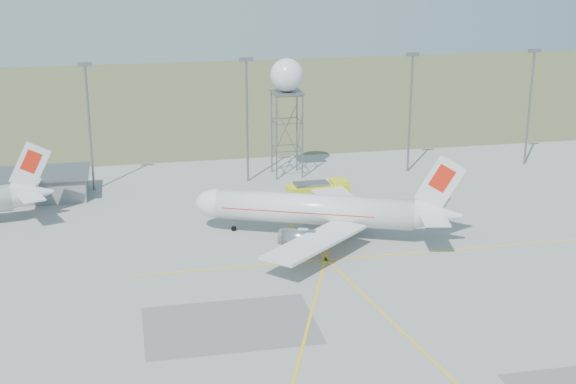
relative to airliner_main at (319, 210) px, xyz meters
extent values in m
plane|color=#A3A49E|center=(4.69, -38.29, -3.78)|extent=(400.00, 400.00, 0.00)
cube|color=#4D5F34|center=(4.69, 101.71, -3.77)|extent=(400.00, 120.00, 0.03)
cube|color=gray|center=(-40.31, 25.71, -1.98)|extent=(18.00, 9.00, 3.60)
cube|color=slate|center=(-40.31, 25.71, -0.03)|extent=(19.00, 10.00, 0.30)
cylinder|color=slate|center=(-30.31, 27.71, 6.22)|extent=(0.36, 0.36, 20.00)
cube|color=slate|center=(-30.31, 27.71, 16.42)|extent=(2.20, 0.50, 0.60)
cylinder|color=slate|center=(-5.31, 27.71, 6.22)|extent=(0.36, 0.36, 20.00)
cube|color=slate|center=(-5.31, 27.71, 16.42)|extent=(2.20, 0.50, 0.60)
cylinder|color=slate|center=(22.69, 27.71, 6.22)|extent=(0.36, 0.36, 20.00)
cube|color=slate|center=(22.69, 27.71, 16.42)|extent=(2.20, 0.50, 0.60)
cylinder|color=slate|center=(44.69, 27.71, 6.22)|extent=(0.36, 0.36, 20.00)
cube|color=slate|center=(44.69, 27.71, 16.42)|extent=(2.20, 0.50, 0.60)
cylinder|color=silver|center=(-0.58, 0.24, 0.11)|extent=(26.16, 13.97, 4.10)
ellipsoid|color=silver|center=(-12.87, 5.33, 0.11)|extent=(7.62, 6.29, 4.10)
cube|color=black|center=(-14.01, 5.80, 0.72)|extent=(2.30, 2.67, 1.00)
cone|color=silver|center=(14.56, -6.03, 0.41)|extent=(7.24, 6.13, 4.10)
cube|color=silver|center=(14.56, -6.03, 4.71)|extent=(6.18, 2.79, 7.70)
cube|color=red|center=(14.75, -6.11, 5.43)|extent=(3.39, 1.67, 3.95)
cube|color=silver|center=(15.34, -2.81, 0.93)|extent=(5.18, 6.46, 0.18)
cube|color=silver|center=(12.84, -8.86, 0.93)|extent=(5.18, 6.46, 0.18)
cube|color=silver|center=(4.37, 8.17, -0.92)|extent=(5.91, 16.65, 0.37)
cube|color=silver|center=(-2.68, -8.86, -0.92)|extent=(15.53, 14.54, 0.37)
cylinder|color=slate|center=(0.75, 6.12, -1.84)|extent=(4.87, 3.82, 2.36)
cylinder|color=slate|center=(-3.79, -4.86, -1.84)|extent=(4.87, 3.82, 2.36)
cube|color=red|center=(-2.47, 1.02, 0.21)|extent=(20.50, 11.66, 0.12)
cylinder|color=black|center=(-10.98, 4.55, -3.32)|extent=(0.94, 0.94, 0.92)
cube|color=black|center=(1.32, -0.55, -3.32)|extent=(3.30, 6.07, 0.92)
cylinder|color=slate|center=(1.32, -0.55, -2.86)|extent=(0.32, 0.32, 1.84)
cone|color=silver|center=(-38.32, 15.13, 0.15)|extent=(6.24, 4.61, 3.84)
cube|color=silver|center=(-38.32, 15.13, 4.18)|extent=(6.13, 1.15, 7.22)
cube|color=red|center=(-38.13, 15.16, 4.85)|extent=(3.32, 0.79, 3.70)
cube|color=silver|center=(-39.23, 18.11, 0.63)|extent=(3.78, 5.65, 0.17)
cube|color=silver|center=(-38.37, 12.03, 0.63)|extent=(3.78, 5.65, 0.17)
cylinder|color=slate|center=(-0.48, 27.48, 3.36)|extent=(0.26, 0.26, 14.28)
cylinder|color=slate|center=(3.91, 27.48, 3.36)|extent=(0.26, 0.26, 14.28)
cylinder|color=slate|center=(3.91, 31.87, 3.36)|extent=(0.26, 0.26, 14.28)
cylinder|color=slate|center=(-0.48, 31.87, 3.36)|extent=(0.26, 0.26, 14.28)
cube|color=slate|center=(1.72, 29.68, 10.50)|extent=(4.99, 4.99, 0.27)
sphere|color=silver|center=(1.72, 29.68, 13.35)|extent=(5.49, 5.49, 5.49)
cube|color=#CDD619|center=(3.09, 13.13, -1.71)|extent=(9.46, 3.55, 2.28)
cube|color=#CDD619|center=(6.40, 13.29, -0.78)|extent=(2.62, 3.02, 1.45)
cube|color=black|center=(7.12, 13.32, -0.68)|extent=(0.23, 2.69, 1.04)
cube|color=slate|center=(2.05, 13.08, -0.37)|extent=(5.29, 2.73, 0.41)
camera|label=1|loc=(-24.77, -98.74, 35.22)|focal=50.00mm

